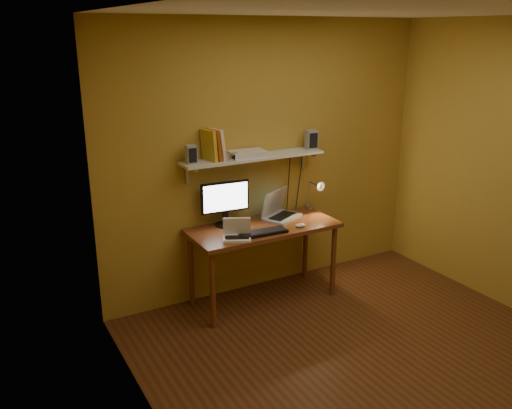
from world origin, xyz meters
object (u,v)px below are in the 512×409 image
desk (264,235)px  netbook (237,233)px  laptop (279,210)px  shelf_camera (233,157)px  speaker_right (311,140)px  wall_shelf (254,158)px  speaker_left (191,154)px  monitor (225,201)px  keyboard (263,233)px  desk_lamp (315,191)px  router (247,154)px  mouse (301,225)px

desk → netbook: 0.42m
laptop → netbook: laptop is taller
laptop → shelf_camera: size_ratio=3.81×
netbook → speaker_right: 1.25m
wall_shelf → laptop: bearing=-9.4°
speaker_left → netbook: bearing=-49.5°
monitor → speaker_left: bearing=-176.0°
wall_shelf → keyboard: size_ratio=3.13×
desk → speaker_right: speaker_right is taller
shelf_camera → speaker_left: bearing=169.0°
desk → netbook: size_ratio=4.79×
monitor → shelf_camera: 0.43m
wall_shelf → monitor: bearing=-179.1°
desk_lamp → router: (-0.73, 0.07, 0.44)m
desk_lamp → speaker_left: size_ratio=2.32×
speaker_right → shelf_camera: bearing=-164.7°
monitor → desk_lamp: bearing=0.9°
netbook → keyboard: size_ratio=0.65×
keyboard → wall_shelf: bearing=77.0°
wall_shelf → shelf_camera: shelf_camera is taller
desk → laptop: laptop is taller
laptop → netbook: bearing=-179.8°
desk_lamp → speaker_right: speaker_right is taller
speaker_right → router: speaker_right is taller
desk_lamp → shelf_camera: 1.02m
wall_shelf → monitor: (-0.30, -0.00, -0.37)m
desk_lamp → shelf_camera: size_ratio=3.24×
monitor → speaker_right: 1.06m
desk_lamp → speaker_left: speaker_left is taller
keyboard → router: 0.74m
keyboard → laptop: bearing=45.4°
speaker_right → router: size_ratio=0.56×
laptop → mouse: 0.34m
desk → speaker_right: (0.64, 0.19, 0.80)m
laptop → netbook: size_ratio=1.51×
router → desk: bearing=-71.5°
desk → speaker_left: size_ratio=8.66×
wall_shelf → mouse: (0.28, -0.38, -0.59)m
speaker_left → shelf_camera: speaker_left is taller
monitor → speaker_right: speaker_right is taller
desk → mouse: 0.35m
speaker_right → keyboard: bearing=-143.3°
wall_shelf → netbook: 0.75m
shelf_camera → desk_lamp: bearing=0.2°
netbook → mouse: (0.64, -0.03, -0.03)m
desk → shelf_camera: shelf_camera is taller
laptop → speaker_right: 0.75m
desk → wall_shelf: wall_shelf is taller
laptop → shelf_camera: (-0.50, -0.03, 0.59)m
keyboard → desk_lamp: size_ratio=1.19×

